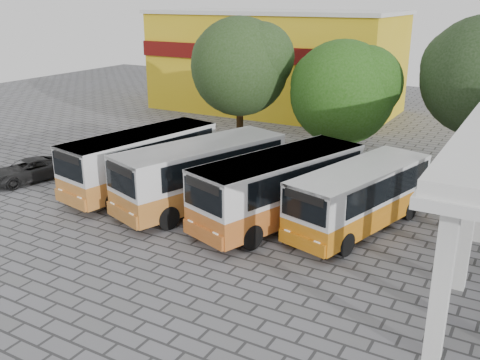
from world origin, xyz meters
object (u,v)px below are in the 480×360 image
Objects in this scene: bus_far_right at (360,194)px; parked_car at (28,170)px; bus_centre_left at (202,171)px; bus_centre_right at (280,185)px; bus_far_left at (141,158)px.

parked_car is (-17.23, -2.62, -0.99)m from bus_far_right.
parked_car is (-10.08, -1.54, -1.16)m from bus_centre_left.
bus_far_left is at bearing -163.34° from bus_centre_right.
bus_centre_right is (7.74, -0.23, 0.02)m from bus_far_left.
bus_far_left is at bearing -160.88° from bus_far_right.
bus_far_right is (7.15, 1.08, -0.17)m from bus_centre_left.
bus_far_right is (10.95, 0.77, -0.14)m from bus_far_left.
bus_far_left is 7.75m from bus_centre_right.
parked_car is (-6.28, -1.85, -1.13)m from bus_far_left.
bus_centre_left is 1.11× the size of bus_far_right.
bus_far_right is at bearing 27.19° from bus_centre_left.
bus_centre_left is 7.23m from bus_far_right.
bus_centre_right is at bearing -147.47° from bus_far_right.
bus_centre_right is 2.10× the size of parked_car.
bus_centre_right is 14.16m from parked_car.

